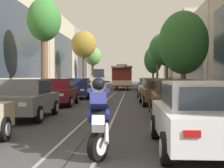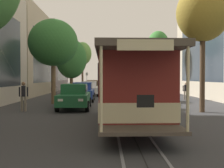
{
  "view_description": "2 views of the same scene",
  "coord_description": "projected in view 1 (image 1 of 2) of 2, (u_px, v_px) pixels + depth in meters",
  "views": [
    {
      "loc": [
        1.26,
        -4.83,
        1.67
      ],
      "look_at": [
        -0.41,
        22.19,
        1.08
      ],
      "focal_mm": 51.17,
      "sensor_mm": 36.0,
      "label": 1
    },
    {
      "loc": [
        0.91,
        49.38,
        2.0
      ],
      "look_at": [
        0.24,
        15.66,
        1.18
      ],
      "focal_mm": 43.72,
      "sensor_mm": 36.0,
      "label": 2
    }
  ],
  "objects": [
    {
      "name": "ground_plane",
      "position": [
        119.0,
        94.0,
        31.31
      ],
      "size": [
        165.21,
        165.21,
        0.0
      ],
      "primitive_type": "plane",
      "color": "#38383A"
    },
    {
      "name": "pedestrian_crossing_far",
      "position": [
        170.0,
        83.0,
        37.8
      ],
      "size": [
        0.55,
        0.4,
        1.74
      ],
      "color": "slate",
      "rests_on": "ground"
    },
    {
      "name": "parked_car_navy_fourth_left",
      "position": [
        79.0,
        88.0,
        24.86
      ],
      "size": [
        2.08,
        4.4,
        1.58
      ],
      "color": "#19234C",
      "rests_on": "ground"
    },
    {
      "name": "trolley_track_rails",
      "position": [
        120.0,
        92.0,
        35.91
      ],
      "size": [
        1.14,
        74.08,
        0.01
      ],
      "color": "gray",
      "rests_on": "ground"
    },
    {
      "name": "street_tree_kerb_right_far",
      "position": [
        153.0,
        60.0,
        55.02
      ],
      "size": [
        3.1,
        3.1,
        6.94
      ],
      "color": "brown",
      "rests_on": "ground"
    },
    {
      "name": "street_tree_kerb_right_second",
      "position": [
        184.0,
        43.0,
        22.64
      ],
      "size": [
        3.52,
        2.89,
        6.38
      ],
      "color": "brown",
      "rests_on": "ground"
    },
    {
      "name": "street_tree_kerb_right_fourth",
      "position": [
        157.0,
        52.0,
        44.99
      ],
      "size": [
        2.55,
        2.1,
        7.1
      ],
      "color": "brown",
      "rests_on": "ground"
    },
    {
      "name": "parked_car_blue_fifth_right",
      "position": [
        149.0,
        86.0,
        31.22
      ],
      "size": [
        2.03,
        4.37,
        1.58
      ],
      "color": "#233D93",
      "rests_on": "ground"
    },
    {
      "name": "motorcycle_with_rider",
      "position": [
        99.0,
        110.0,
        6.71
      ],
      "size": [
        0.54,
        1.85,
        1.85
      ],
      "color": "black",
      "rests_on": "ground"
    },
    {
      "name": "parked_car_white_near_right",
      "position": [
        199.0,
        115.0,
        7.24
      ],
      "size": [
        2.02,
        4.37,
        1.58
      ],
      "color": "silver",
      "rests_on": "ground"
    },
    {
      "name": "street_tree_kerb_right_mid",
      "position": [
        167.0,
        49.0,
        33.26
      ],
      "size": [
        3.69,
        3.41,
        6.37
      ],
      "color": "brown",
      "rests_on": "ground"
    },
    {
      "name": "parked_car_brown_second_right",
      "position": [
        174.0,
        98.0,
        13.37
      ],
      "size": [
        2.09,
        4.4,
        1.58
      ],
      "color": "brown",
      "rests_on": "ground"
    },
    {
      "name": "parked_car_green_sixth_right",
      "position": [
        146.0,
        85.0,
        36.83
      ],
      "size": [
        2.05,
        4.38,
        1.58
      ],
      "color": "#1E6038",
      "rests_on": "ground"
    },
    {
      "name": "building_facade_right",
      "position": [
        219.0,
        46.0,
        34.47
      ],
      "size": [
        5.96,
        65.78,
        10.84
      ],
      "color": "gray",
      "rests_on": "ground"
    },
    {
      "name": "parked_car_brown_mid_right",
      "position": [
        157.0,
        92.0,
        19.0
      ],
      "size": [
        2.14,
        4.42,
        1.58
      ],
      "color": "brown",
      "rests_on": "ground"
    },
    {
      "name": "building_facade_left",
      "position": [
        37.0,
        52.0,
        39.9
      ],
      "size": [
        5.2,
        65.78,
        10.64
      ],
      "color": "tan",
      "rests_on": "ground"
    },
    {
      "name": "parked_car_white_fourth_right",
      "position": [
        151.0,
        88.0,
        24.61
      ],
      "size": [
        2.1,
        4.4,
        1.58
      ],
      "color": "silver",
      "rests_on": "ground"
    },
    {
      "name": "parked_car_white_fifth_left",
      "position": [
        88.0,
        86.0,
        31.4
      ],
      "size": [
        2.13,
        4.42,
        1.58
      ],
      "color": "silver",
      "rests_on": "ground"
    },
    {
      "name": "street_tree_kerb_left_second",
      "position": [
        44.0,
        23.0,
        23.0
      ],
      "size": [
        2.44,
        2.61,
        7.36
      ],
      "color": "brown",
      "rests_on": "ground"
    },
    {
      "name": "pedestrian_on_left_pavement",
      "position": [
        54.0,
        85.0,
        30.51
      ],
      "size": [
        0.55,
        0.42,
        1.57
      ],
      "color": "slate",
      "rests_on": "ground"
    },
    {
      "name": "pedestrian_on_right_pavement",
      "position": [
        175.0,
        85.0,
        30.39
      ],
      "size": [
        0.55,
        0.41,
        1.56
      ],
      "color": "slate",
      "rests_on": "ground"
    },
    {
      "name": "parked_car_grey_second_left",
      "position": [
        26.0,
        99.0,
        12.89
      ],
      "size": [
        2.06,
        4.39,
        1.58
      ],
      "color": "slate",
      "rests_on": "ground"
    },
    {
      "name": "street_tree_kerb_left_mid",
      "position": [
        84.0,
        45.0,
        38.86
      ],
      "size": [
        3.03,
        2.57,
        7.3
      ],
      "color": "#4C3826",
      "rests_on": "ground"
    },
    {
      "name": "cable_car_trolley",
      "position": [
        122.0,
        77.0,
        42.52
      ],
      "size": [
        2.69,
        9.16,
        3.28
      ],
      "color": "maroon",
      "rests_on": "ground"
    },
    {
      "name": "street_tree_kerb_left_fourth",
      "position": [
        93.0,
        57.0,
        51.83
      ],
      "size": [
        2.71,
        2.44,
        6.6
      ],
      "color": "#4C3826",
      "rests_on": "ground"
    },
    {
      "name": "parked_car_maroon_mid_left",
      "position": [
        59.0,
        92.0,
        18.74
      ],
      "size": [
        2.1,
        4.4,
        1.58
      ],
      "color": "maroon",
      "rests_on": "ground"
    }
  ]
}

